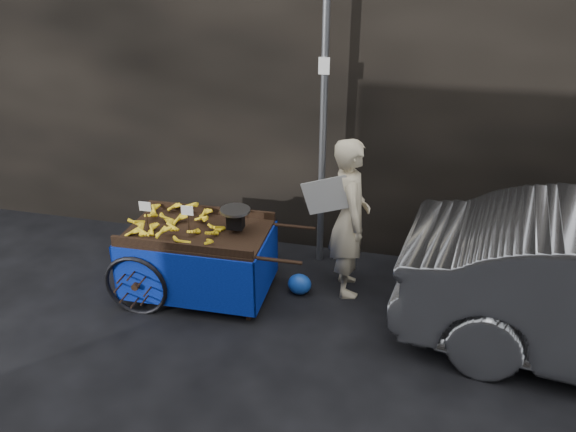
# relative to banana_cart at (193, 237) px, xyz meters

# --- Properties ---
(ground) EXTENTS (80.00, 80.00, 0.00)m
(ground) POSITION_rel_banana_cart_xyz_m (0.91, -0.23, -0.71)
(ground) COLOR black
(ground) RESTS_ON ground
(building_wall) EXTENTS (13.50, 2.00, 5.00)m
(building_wall) POSITION_rel_banana_cart_xyz_m (1.30, 2.37, 1.79)
(building_wall) COLOR black
(building_wall) RESTS_ON ground
(street_pole) EXTENTS (0.12, 0.10, 4.00)m
(street_pole) POSITION_rel_banana_cart_xyz_m (1.21, 1.07, 1.30)
(street_pole) COLOR slate
(street_pole) RESTS_ON ground
(banana_cart) EXTENTS (2.13, 1.09, 1.15)m
(banana_cart) POSITION_rel_banana_cart_xyz_m (0.00, 0.00, 0.00)
(banana_cart) COLOR black
(banana_cart) RESTS_ON ground
(vendor) EXTENTS (0.82, 0.75, 1.79)m
(vendor) POSITION_rel_banana_cart_xyz_m (1.63, 0.48, 0.19)
(vendor) COLOR beige
(vendor) RESTS_ON ground
(plastic_bag) EXTENTS (0.27, 0.22, 0.24)m
(plastic_bag) POSITION_rel_banana_cart_xyz_m (1.13, 0.25, -0.59)
(plastic_bag) COLOR blue
(plastic_bag) RESTS_ON ground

